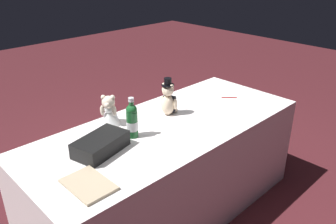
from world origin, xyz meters
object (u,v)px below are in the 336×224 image
Objects in this scene: teddy_bear_bride at (109,111)px; gift_case_black at (101,144)px; signing_pen at (229,98)px; champagne_bottle at (132,120)px; teddy_bear_groom at (168,100)px; guestbook at (88,185)px.

gift_case_black is at bearing -133.74° from teddy_bear_bride.
champagne_bottle is at bearing 177.70° from signing_pen.
signing_pen is at bearing -1.14° from gift_case_black.
teddy_bear_groom reaches higher than signing_pen.
teddy_bear_groom is at bearing 8.61° from gift_case_black.
champagne_bottle is 0.75× the size of gift_case_black.
teddy_bear_groom is 1.04× the size of champagne_bottle.
signing_pen is 1.50m from guestbook.
teddy_bear_bride is 1.04m from signing_pen.
teddy_bear_groom reaches higher than gift_case_black.
signing_pen is 0.36× the size of guestbook.
champagne_bottle reaches higher than signing_pen.
gift_case_black is 0.34m from guestbook.
signing_pen is at bearing -16.51° from teddy_bear_bride.
teddy_bear_bride reaches higher than guestbook.
teddy_bear_groom is 0.42m from champagne_bottle.
champagne_bottle reaches higher than guestbook.
champagne_bottle is at bearing -90.18° from teddy_bear_bride.
teddy_bear_groom is 2.83× the size of signing_pen.
teddy_bear_groom is at bearing 11.85° from champagne_bottle.
gift_case_black is (-0.26, -0.01, -0.07)m from champagne_bottle.
guestbook is at bearing -134.39° from teddy_bear_bride.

